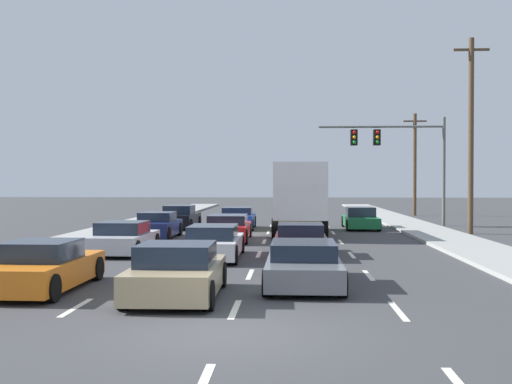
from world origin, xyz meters
TOP-DOWN VIEW (x-y plane):
  - ground_plane at (0.00, 25.00)m, footprint 140.00×140.00m
  - sidewalk_right at (8.38, 20.00)m, footprint 2.86×80.00m
  - sidewalk_left at (-8.38, 20.00)m, footprint 2.86×80.00m
  - lane_markings at (-0.00, 22.03)m, footprint 6.94×62.00m
  - car_black at (-5.12, 24.57)m, footprint 1.92×4.13m
  - car_navy at (-5.16, 18.49)m, footprint 1.85×4.16m
  - car_silver at (-5.07, 12.03)m, footprint 2.03×4.10m
  - car_orange at (-4.95, 4.12)m, footprint 1.91×4.31m
  - car_blue at (-1.81, 24.47)m, footprint 1.98×4.13m
  - car_red at (-1.67, 17.39)m, footprint 2.06×4.68m
  - car_white at (-1.50, 10.70)m, footprint 1.94×4.56m
  - car_tan at (-1.45, 3.27)m, footprint 2.06×4.06m
  - box_truck at (1.61, 20.58)m, footprint 2.64×8.21m
  - car_maroon at (1.53, 11.80)m, footprint 1.95×4.26m
  - car_gray at (1.50, 5.28)m, footprint 2.00×4.63m
  - car_green at (5.13, 24.89)m, footprint 1.88×4.50m
  - traffic_signal_mast at (7.28, 27.60)m, footprint 7.64×0.69m
  - utility_pole_mid at (10.38, 21.72)m, footprint 1.80×0.28m
  - utility_pole_far at (10.96, 39.23)m, footprint 1.80×0.28m

SIDE VIEW (x-z plane):
  - ground_plane at x=0.00m, z-range 0.00..0.00m
  - lane_markings at x=0.00m, z-range 0.00..0.01m
  - sidewalk_right at x=8.38m, z-range 0.00..0.14m
  - sidewalk_left at x=-8.38m, z-range 0.00..0.14m
  - car_gray at x=1.50m, z-range -0.03..1.09m
  - car_maroon at x=1.53m, z-range -0.04..1.13m
  - car_white at x=-1.50m, z-range -0.04..1.14m
  - car_silver at x=-5.07m, z-range -0.05..1.15m
  - car_green at x=5.13m, z-range -0.07..1.17m
  - car_red at x=-1.67m, z-range -0.03..1.14m
  - car_orange at x=-4.95m, z-range -0.06..1.18m
  - car_navy at x=-5.16m, z-range -0.05..1.18m
  - car_blue at x=-1.81m, z-range -0.04..1.19m
  - car_tan at x=-1.45m, z-range -0.06..1.21m
  - car_black at x=-5.12m, z-range -0.07..1.26m
  - box_truck at x=1.61m, z-range 0.25..3.80m
  - utility_pole_far at x=10.96m, z-range 0.14..8.16m
  - traffic_signal_mast at x=7.28m, z-range 1.56..8.15m
  - utility_pole_mid at x=10.38m, z-range 0.14..10.15m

